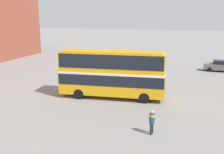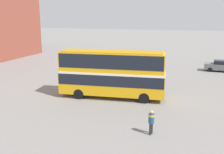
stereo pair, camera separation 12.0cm
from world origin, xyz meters
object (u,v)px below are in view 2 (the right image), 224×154
object	(u,v)px
double_decker_bus	(112,71)
parked_car_kerb_far	(93,61)
parked_car_kerb_near	(221,66)
pedestrian_foreground	(151,120)

from	to	relation	value
double_decker_bus	parked_car_kerb_far	xyz separation A→B (m)	(-7.85, 14.39, -1.84)
parked_car_kerb_far	parked_car_kerb_near	bearing A→B (deg)	16.11
parked_car_kerb_near	parked_car_kerb_far	bearing A→B (deg)	9.15
parked_car_kerb_near	parked_car_kerb_far	distance (m)	19.06
double_decker_bus	parked_car_kerb_near	bearing A→B (deg)	49.66
pedestrian_foreground	parked_car_kerb_far	bearing A→B (deg)	-46.68
pedestrian_foreground	parked_car_kerb_near	bearing A→B (deg)	-92.50
double_decker_bus	pedestrian_foreground	world-z (taller)	double_decker_bus
parked_car_kerb_near	parked_car_kerb_far	xyz separation A→B (m)	(-18.97, -1.84, -0.03)
double_decker_bus	parked_car_kerb_far	bearing A→B (deg)	112.69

